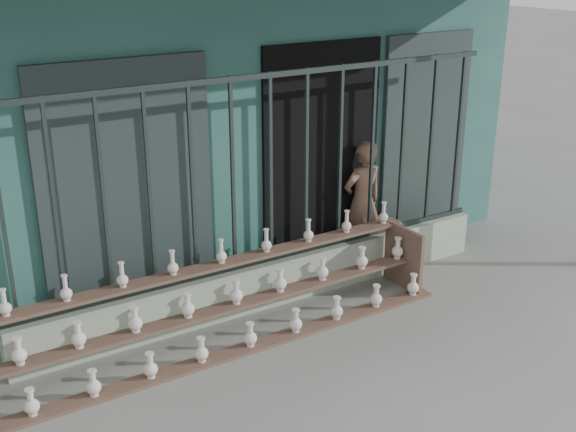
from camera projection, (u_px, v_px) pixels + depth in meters
ground at (351, 363)px, 6.04m from camera, size 60.00×60.00×0.00m
workshop_building at (149, 89)px, 8.82m from camera, size 7.40×6.60×3.21m
parapet_wall at (272, 281)px, 6.99m from camera, size 5.00×0.20×0.45m
security_fence at (271, 171)px, 6.59m from camera, size 5.00×0.04×1.80m
shelf_rack at (213, 308)px, 6.20m from camera, size 4.50×0.68×0.85m
elderly_woman at (362, 202)px, 7.77m from camera, size 0.51×0.35×1.36m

